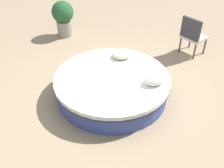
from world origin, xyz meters
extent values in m
plane|color=#9E8466|center=(0.00, 0.00, 0.00)|extent=(16.00, 16.00, 0.00)
cylinder|color=#38478C|center=(0.00, 0.00, 0.18)|extent=(2.19, 2.19, 0.36)
cylinder|color=black|center=(0.00, 0.00, 0.36)|extent=(2.27, 2.27, 0.02)
cylinder|color=silver|center=(0.00, 0.00, 0.41)|extent=(2.25, 2.25, 0.09)
ellipsoid|color=white|center=(-0.59, 0.58, 0.55)|extent=(0.43, 0.30, 0.19)
ellipsoid|color=beige|center=(-0.54, -0.52, 0.53)|extent=(0.42, 0.37, 0.16)
cylinder|color=#333338|center=(-2.78, -0.71, 0.21)|extent=(0.04, 0.04, 0.42)
cylinder|color=#333338|center=(-2.86, -0.28, 0.21)|extent=(0.04, 0.04, 0.42)
cylinder|color=#333338|center=(-2.37, -0.65, 0.21)|extent=(0.04, 0.04, 0.42)
cylinder|color=#333338|center=(-2.44, -0.21, 0.21)|extent=(0.04, 0.04, 0.42)
cube|color=beige|center=(-2.61, -0.46, 0.45)|extent=(0.58, 0.59, 0.06)
cube|color=#333338|center=(-2.40, -0.43, 0.73)|extent=(0.14, 0.52, 0.50)
cylinder|color=gray|center=(-0.17, -3.03, 0.22)|extent=(0.41, 0.41, 0.44)
sphere|color=#23562D|center=(-0.17, -3.03, 0.70)|extent=(0.60, 0.60, 0.60)
camera|label=1|loc=(1.96, 3.42, 3.25)|focal=40.11mm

